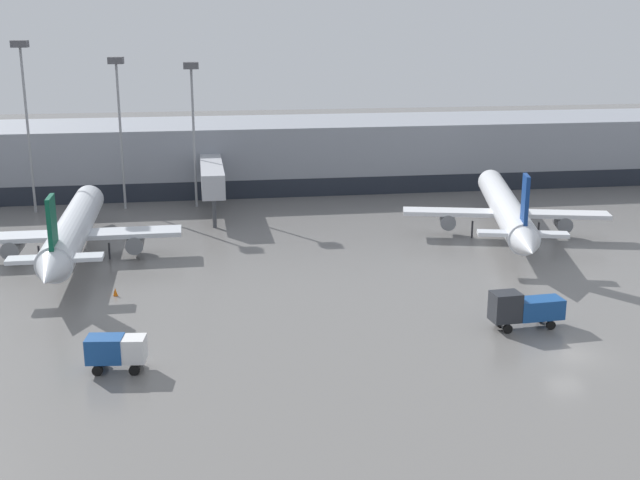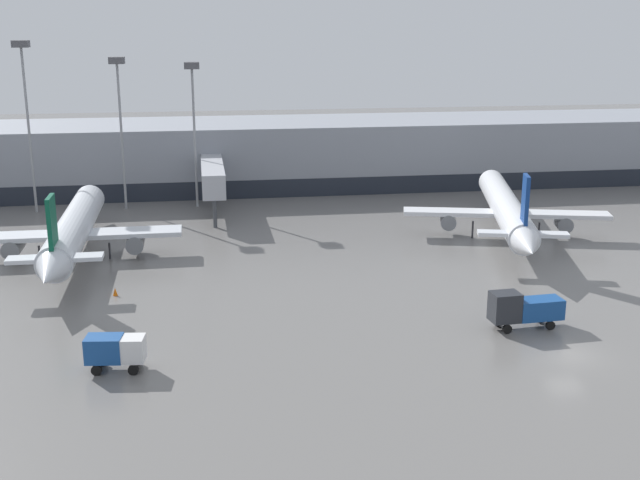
# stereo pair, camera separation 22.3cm
# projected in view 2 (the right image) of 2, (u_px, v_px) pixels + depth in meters

# --- Properties ---
(ground_plane) EXTENTS (320.00, 320.00, 0.00)m
(ground_plane) POSITION_uv_depth(u_px,v_px,m) (567.00, 354.00, 55.85)
(ground_plane) COLOR slate
(terminal_building) EXTENTS (160.00, 31.26, 9.00)m
(terminal_building) POSITION_uv_depth(u_px,v_px,m) (375.00, 151.00, 113.65)
(terminal_building) COLOR gray
(terminal_building) RESTS_ON ground_plane
(parked_jet_0) EXTENTS (20.55, 34.06, 8.62)m
(parked_jet_0) POSITION_uv_depth(u_px,v_px,m) (74.00, 229.00, 77.47)
(parked_jet_0) COLOR silver
(parked_jet_0) RESTS_ON ground_plane
(parked_jet_3) EXTENTS (21.64, 34.76, 9.00)m
(parked_jet_3) POSITION_uv_depth(u_px,v_px,m) (506.00, 209.00, 85.17)
(parked_jet_3) COLOR silver
(parked_jet_3) RESTS_ON ground_plane
(service_truck_0) EXTENTS (5.68, 2.10, 2.92)m
(service_truck_0) POSITION_uv_depth(u_px,v_px,m) (523.00, 308.00, 60.22)
(service_truck_0) COLOR #19478C
(service_truck_0) RESTS_ON ground_plane
(service_truck_1) EXTENTS (4.00, 2.11, 2.40)m
(service_truck_1) POSITION_uv_depth(u_px,v_px,m) (115.00, 349.00, 52.92)
(service_truck_1) COLOR #19478C
(service_truck_1) RESTS_ON ground_plane
(traffic_cone_0) EXTENTS (0.40, 0.40, 0.69)m
(traffic_cone_0) POSITION_uv_depth(u_px,v_px,m) (115.00, 292.00, 67.68)
(traffic_cone_0) COLOR orange
(traffic_cone_0) RESTS_ON ground_plane
(apron_light_mast_0) EXTENTS (1.80, 1.80, 20.25)m
(apron_light_mast_0) POSITION_uv_depth(u_px,v_px,m) (24.00, 80.00, 93.14)
(apron_light_mast_0) COLOR gray
(apron_light_mast_0) RESTS_ON ground_plane
(apron_light_mast_4) EXTENTS (1.80, 1.80, 18.31)m
(apron_light_mast_4) POSITION_uv_depth(u_px,v_px,m) (119.00, 90.00, 95.37)
(apron_light_mast_4) COLOR gray
(apron_light_mast_4) RESTS_ON ground_plane
(apron_light_mast_6) EXTENTS (1.80, 1.80, 17.66)m
(apron_light_mast_6) POSITION_uv_depth(u_px,v_px,m) (193.00, 93.00, 96.49)
(apron_light_mast_6) COLOR gray
(apron_light_mast_6) RESTS_ON ground_plane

